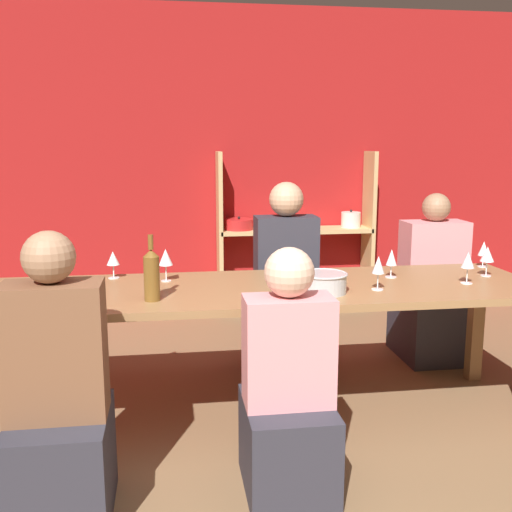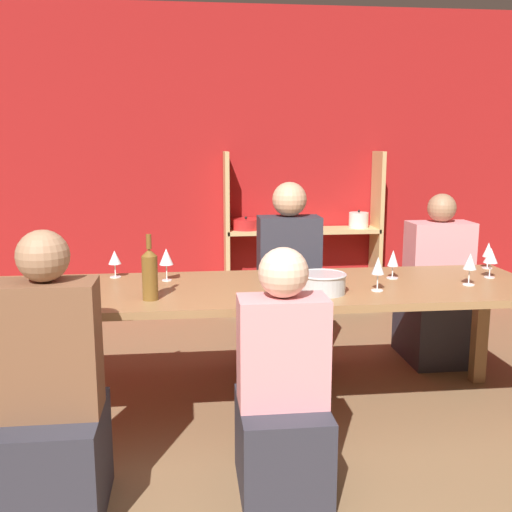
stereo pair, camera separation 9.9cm
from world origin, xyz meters
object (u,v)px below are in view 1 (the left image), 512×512
(mixing_bowl, at_px, (323,282))
(person_far_b, at_px, (431,299))
(dining_table, at_px, (259,300))
(person_far_a, at_px, (285,301))
(wine_glass_white_b, at_px, (487,255))
(person_near_a, at_px, (288,403))
(shelf_unit, at_px, (294,255))
(cell_phone, at_px, (4,297))
(wine_glass_empty_b, at_px, (378,266))
(wine_bottle_green, at_px, (152,274))
(person_near_b, at_px, (59,417))
(wine_glass_empty_a, at_px, (484,249))
(wine_glass_red_a, at_px, (113,259))
(wine_glass_white_a, at_px, (391,259))
(wine_glass_red_b, at_px, (166,258))
(wine_glass_red_c, at_px, (468,261))

(mixing_bowl, relative_size, person_far_b, 0.21)
(dining_table, xyz_separation_m, person_far_a, (0.29, 0.72, -0.21))
(wine_glass_white_b, relative_size, person_near_a, 0.16)
(shelf_unit, height_order, cell_phone, shelf_unit)
(mixing_bowl, relative_size, person_near_a, 0.23)
(wine_glass_empty_b, bearing_deg, person_far_a, 110.04)
(wine_bottle_green, distance_m, person_near_b, 0.81)
(wine_glass_empty_a, bearing_deg, wine_glass_red_a, 179.90)
(wine_glass_white_a, xyz_separation_m, person_far_b, (0.57, 0.67, -0.44))
(mixing_bowl, relative_size, wine_glass_empty_b, 1.39)
(person_near_b, bearing_deg, mixing_bowl, 26.13)
(shelf_unit, bearing_deg, cell_phone, -131.83)
(mixing_bowl, bearing_deg, cell_phone, 175.43)
(dining_table, bearing_deg, wine_glass_red_b, 157.51)
(person_far_a, bearing_deg, wine_glass_empty_b, 110.04)
(shelf_unit, distance_m, wine_glass_empty_b, 2.32)
(person_near_a, height_order, person_far_b, person_far_b)
(person_near_a, xyz_separation_m, person_far_b, (1.34, 1.50, 0.02))
(wine_glass_red_b, bearing_deg, wine_glass_red_a, 158.38)
(wine_glass_red_c, bearing_deg, wine_glass_empty_a, 52.14)
(person_near_a, bearing_deg, wine_glass_red_b, 119.30)
(shelf_unit, xyz_separation_m, wine_glass_red_b, (-1.14, -1.93, 0.38))
(mixing_bowl, distance_m, wine_bottle_green, 0.88)
(wine_glass_white_a, xyz_separation_m, wine_glass_red_b, (-1.28, 0.09, 0.02))
(wine_glass_red_b, bearing_deg, mixing_bowl, -25.18)
(wine_glass_empty_a, bearing_deg, cell_phone, -172.51)
(wine_glass_white_a, distance_m, wine_glass_white_b, 0.56)
(wine_glass_white_b, bearing_deg, wine_glass_red_c, -141.64)
(mixing_bowl, distance_m, person_far_b, 1.47)
(cell_phone, bearing_deg, wine_glass_empty_a, 7.49)
(wine_glass_red_a, height_order, wine_glass_empty_a, wine_glass_empty_a)
(wine_glass_red_a, height_order, wine_glass_red_b, wine_glass_red_b)
(dining_table, distance_m, wine_glass_empty_a, 1.51)
(shelf_unit, bearing_deg, wine_glass_white_b, -71.19)
(wine_glass_empty_b, bearing_deg, wine_glass_red_b, 161.74)
(person_far_a, bearing_deg, dining_table, 68.03)
(mixing_bowl, distance_m, wine_glass_empty_b, 0.31)
(person_far_b, bearing_deg, wine_glass_red_a, 12.17)
(wine_glass_red_a, xyz_separation_m, wine_glass_red_b, (0.30, -0.12, 0.02))
(wine_bottle_green, xyz_separation_m, wine_glass_white_b, (1.91, 0.28, -0.01))
(wine_glass_empty_a, relative_size, cell_phone, 0.99)
(shelf_unit, xyz_separation_m, wine_glass_empty_a, (0.82, -1.81, 0.36))
(mixing_bowl, bearing_deg, wine_glass_empty_b, 2.76)
(wine_glass_empty_b, relative_size, person_near_a, 0.17)
(shelf_unit, height_order, wine_glass_white_a, shelf_unit)
(cell_phone, distance_m, person_near_a, 1.53)
(shelf_unit, bearing_deg, dining_table, -106.91)
(mixing_bowl, distance_m, wine_glass_empty_a, 1.26)
(wine_glass_red_c, bearing_deg, wine_bottle_green, -176.07)
(dining_table, relative_size, wine_glass_white_b, 17.90)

